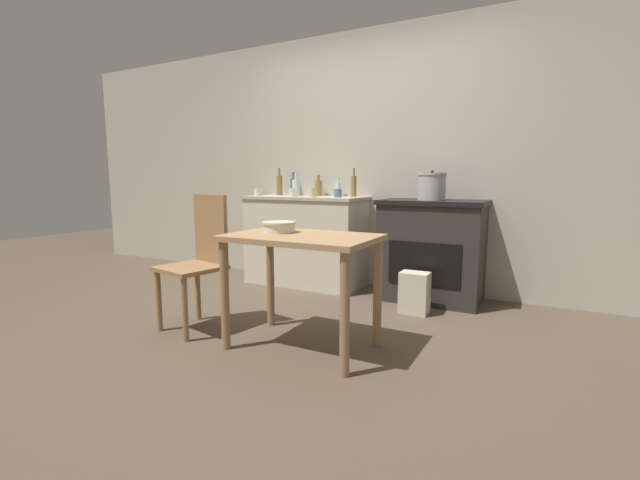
# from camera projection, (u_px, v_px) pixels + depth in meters

# --- Properties ---
(ground_plane) EXTENTS (14.00, 14.00, 0.00)m
(ground_plane) POSITION_uv_depth(u_px,v_px,m) (286.00, 329.00, 3.13)
(ground_plane) COLOR brown
(wall_back) EXTENTS (8.00, 0.07, 2.55)m
(wall_back) POSITION_uv_depth(u_px,v_px,m) (369.00, 161.00, 4.33)
(wall_back) COLOR #B2AD9E
(wall_back) RESTS_ON ground_plane
(counter_cabinet) EXTENTS (1.24, 0.57, 0.92)m
(counter_cabinet) POSITION_uv_depth(u_px,v_px,m) (306.00, 240.00, 4.45)
(counter_cabinet) COLOR beige
(counter_cabinet) RESTS_ON ground_plane
(stove) EXTENTS (0.91, 0.57, 0.91)m
(stove) POSITION_uv_depth(u_px,v_px,m) (432.00, 250.00, 3.84)
(stove) COLOR #2D2B28
(stove) RESTS_ON ground_plane
(work_table) EXTENTS (0.94, 0.61, 0.74)m
(work_table) POSITION_uv_depth(u_px,v_px,m) (302.00, 255.00, 2.72)
(work_table) COLOR #A87F56
(work_table) RESTS_ON ground_plane
(chair) EXTENTS (0.47, 0.47, 0.98)m
(chair) POSITION_uv_depth(u_px,v_px,m) (199.00, 258.00, 3.11)
(chair) COLOR #997047
(chair) RESTS_ON ground_plane
(flour_sack) EXTENTS (0.23, 0.16, 0.34)m
(flour_sack) POSITION_uv_depth(u_px,v_px,m) (414.00, 293.00, 3.49)
(flour_sack) COLOR beige
(flour_sack) RESTS_ON ground_plane
(stock_pot) EXTENTS (0.25, 0.25, 0.26)m
(stock_pot) POSITION_uv_depth(u_px,v_px,m) (432.00, 186.00, 3.73)
(stock_pot) COLOR #A8A8AD
(stock_pot) RESTS_ON stove
(mixing_bowl_large) EXTENTS (0.22, 0.22, 0.07)m
(mixing_bowl_large) POSITION_uv_depth(u_px,v_px,m) (279.00, 226.00, 2.82)
(mixing_bowl_large) COLOR silver
(mixing_bowl_large) RESTS_ON work_table
(bottle_far_left) EXTENTS (0.08, 0.08, 0.24)m
(bottle_far_left) POSITION_uv_depth(u_px,v_px,m) (296.00, 187.00, 4.51)
(bottle_far_left) COLOR silver
(bottle_far_left) RESTS_ON counter_cabinet
(bottle_left) EXTENTS (0.06, 0.06, 0.19)m
(bottle_left) POSITION_uv_depth(u_px,v_px,m) (338.00, 189.00, 4.41)
(bottle_left) COLOR silver
(bottle_left) RESTS_ON counter_cabinet
(bottle_mid_left) EXTENTS (0.07, 0.07, 0.25)m
(bottle_mid_left) POSITION_uv_depth(u_px,v_px,m) (293.00, 186.00, 4.68)
(bottle_mid_left) COLOR #3D5675
(bottle_mid_left) RESTS_ON counter_cabinet
(bottle_center_left) EXTENTS (0.08, 0.08, 0.22)m
(bottle_center_left) POSITION_uv_depth(u_px,v_px,m) (318.00, 188.00, 4.50)
(bottle_center_left) COLOR olive
(bottle_center_left) RESTS_ON counter_cabinet
(bottle_center) EXTENTS (0.06, 0.06, 0.30)m
(bottle_center) POSITION_uv_depth(u_px,v_px,m) (279.00, 185.00, 4.64)
(bottle_center) COLOR olive
(bottle_center) RESTS_ON counter_cabinet
(bottle_center_right) EXTENTS (0.06, 0.06, 0.28)m
(bottle_center_right) POSITION_uv_depth(u_px,v_px,m) (354.00, 186.00, 4.24)
(bottle_center_right) COLOR olive
(bottle_center_right) RESTS_ON counter_cabinet
(cup_mid_right) EXTENTS (0.08, 0.08, 0.08)m
(cup_mid_right) POSITION_uv_depth(u_px,v_px,m) (338.00, 193.00, 4.16)
(cup_mid_right) COLOR #4C6B99
(cup_mid_right) RESTS_ON counter_cabinet
(cup_right) EXTENTS (0.07, 0.07, 0.08)m
(cup_right) POSITION_uv_depth(u_px,v_px,m) (258.00, 192.00, 4.50)
(cup_right) COLOR silver
(cup_right) RESTS_ON counter_cabinet
(cup_far_right) EXTENTS (0.07, 0.07, 0.09)m
(cup_far_right) POSITION_uv_depth(u_px,v_px,m) (312.00, 193.00, 4.16)
(cup_far_right) COLOR beige
(cup_far_right) RESTS_ON counter_cabinet
(cup_end_right) EXTENTS (0.08, 0.08, 0.08)m
(cup_end_right) POSITION_uv_depth(u_px,v_px,m) (293.00, 193.00, 4.25)
(cup_end_right) COLOR silver
(cup_end_right) RESTS_ON counter_cabinet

